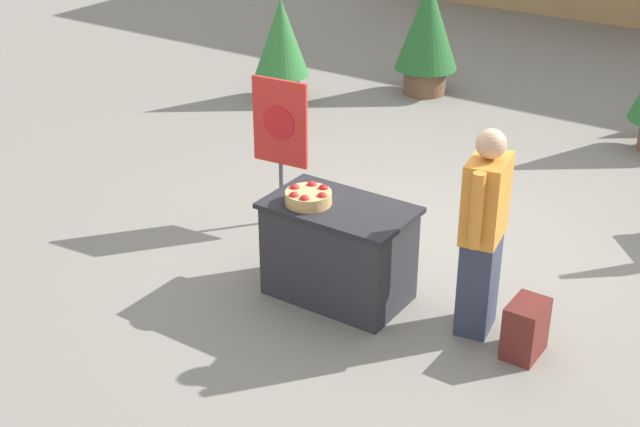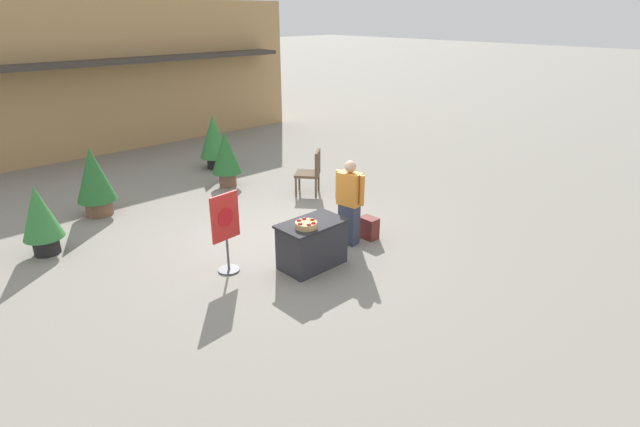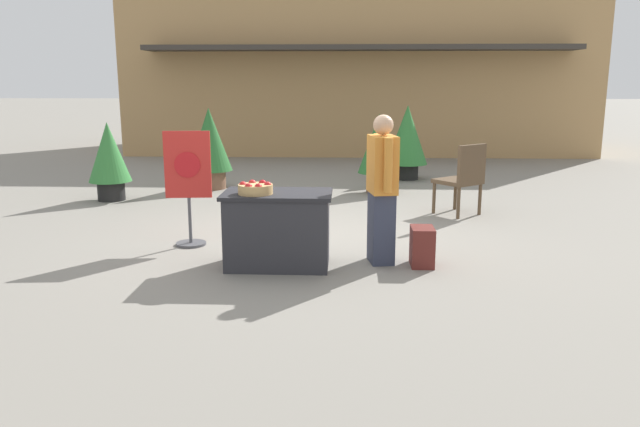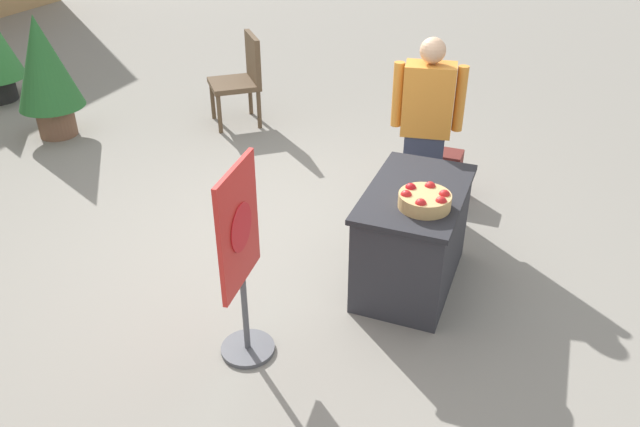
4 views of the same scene
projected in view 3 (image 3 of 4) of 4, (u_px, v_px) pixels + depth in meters
The scene contains 12 objects.
ground_plane at pixel (300, 241), 7.70m from camera, with size 120.00×120.00×0.00m, color gray.
storefront_building at pixel (358, 71), 17.68m from camera, with size 12.21×5.43×4.36m.
display_table at pixel (278, 229), 6.59m from camera, with size 1.14×0.68×0.80m.
apple_basket at pixel (255, 188), 6.40m from camera, with size 0.36×0.36×0.13m.
person_visitor at pixel (382, 189), 6.64m from camera, with size 0.33×0.60×1.60m.
backpack at pixel (422, 247), 6.63m from camera, with size 0.24×0.34×0.42m.
poster_board at pixel (188, 185), 7.36m from camera, with size 0.54×0.36×1.37m.
patio_chair at pixel (464, 176), 9.04m from camera, with size 0.77×0.77×1.05m.
potted_plant_far_left at pixel (109, 157), 10.16m from camera, with size 0.69×0.69×1.28m.
potted_plant_near_left at pixel (210, 144), 11.26m from camera, with size 0.80×0.80×1.46m.
potted_plant_far_right at pixel (407, 138), 12.31m from camera, with size 0.82×0.82×1.47m.
potted_plant_near_right at pixel (379, 148), 10.84m from camera, with size 0.73×0.73×1.38m.
Camera 3 is at (0.58, -7.44, 1.95)m, focal length 35.00 mm.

